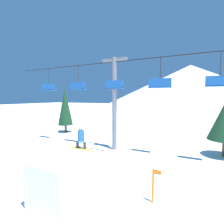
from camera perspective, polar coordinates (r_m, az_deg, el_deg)
The scene contains 7 objects.
ground_plane at distance 9.35m, azimuth -9.19°, elevation -26.63°, with size 220.00×220.00×0.00m, color white.
mountain_ridge at distance 81.11m, azimuth 24.06°, elevation 7.48°, with size 77.28×77.28×18.18m.
snow_ramp at distance 9.33m, azimuth -14.09°, elevation -19.77°, with size 2.03×3.33×2.02m.
snowboarder at distance 9.84m, azimuth -10.11°, elevation -8.38°, with size 1.41×0.35×1.26m.
chairlift at distance 15.99m, azimuth 0.76°, elevation 6.06°, with size 24.07×0.44×8.43m.
pine_tree_far at distance 24.93m, azimuth -15.05°, elevation 1.76°, with size 2.01×2.01×6.16m.
trail_marker at distance 8.90m, azimuth 13.33°, elevation -22.09°, with size 0.41×0.10×1.61m.
Camera 1 is at (4.79, -6.38, 4.89)m, focal length 28.00 mm.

